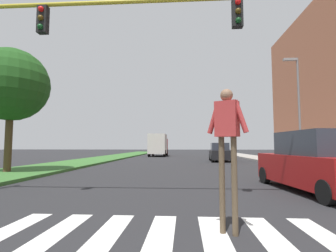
% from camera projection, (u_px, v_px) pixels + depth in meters
% --- Properties ---
extents(ground_plane, '(140.00, 140.00, 0.00)m').
position_uv_depth(ground_plane, '(181.00, 159.00, 27.76)').
color(ground_plane, '#262628').
extents(crosswalk, '(5.85, 2.20, 0.01)m').
position_uv_depth(crosswalk, '(161.00, 234.00, 4.22)').
color(crosswalk, silver).
rests_on(crosswalk, ground_plane).
extents(median_strip, '(4.18, 64.00, 0.15)m').
position_uv_depth(median_strip, '(100.00, 159.00, 26.33)').
color(median_strip, '#386B2D').
rests_on(median_strip, ground_plane).
extents(tree_mid, '(3.87, 3.87, 6.54)m').
position_uv_depth(tree_mid, '(11.00, 85.00, 13.41)').
color(tree_mid, '#4C3823').
rests_on(tree_mid, median_strip).
extents(sidewalk_right, '(3.00, 64.00, 0.15)m').
position_uv_depth(sidewalk_right, '(269.00, 160.00, 25.21)').
color(sidewalk_right, '#9E9991').
rests_on(sidewalk_right, ground_plane).
extents(traffic_light_gantry, '(10.09, 0.30, 6.00)m').
position_uv_depth(traffic_light_gantry, '(43.00, 43.00, 7.14)').
color(traffic_light_gantry, gold).
rests_on(traffic_light_gantry, median_strip).
extents(street_lamp_right, '(1.02, 0.24, 7.50)m').
position_uv_depth(street_lamp_right, '(298.00, 101.00, 17.39)').
color(street_lamp_right, slate).
rests_on(street_lamp_right, sidewalk_right).
extents(pedestrian_performer, '(0.69, 0.44, 2.49)m').
position_uv_depth(pedestrian_performer, '(227.00, 136.00, 4.36)').
color(pedestrian_performer, brown).
rests_on(pedestrian_performer, ground_plane).
extents(suv_crossing, '(2.39, 4.77, 1.97)m').
position_uv_depth(suv_crossing, '(315.00, 163.00, 8.18)').
color(suv_crossing, maroon).
rests_on(suv_crossing, ground_plane).
extents(sedan_midblock, '(2.06, 4.38, 1.77)m').
position_uv_depth(sedan_midblock, '(220.00, 153.00, 24.22)').
color(sedan_midblock, black).
rests_on(sedan_midblock, ground_plane).
extents(truck_box_delivery, '(2.40, 6.20, 3.10)m').
position_uv_depth(truck_box_delivery, '(158.00, 145.00, 35.80)').
color(truck_box_delivery, maroon).
rests_on(truck_box_delivery, ground_plane).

